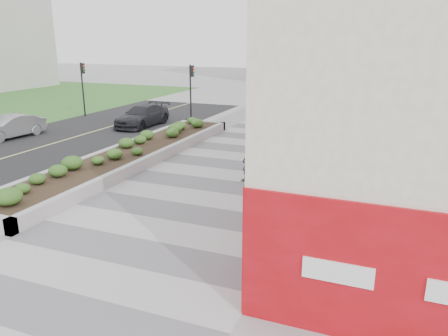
% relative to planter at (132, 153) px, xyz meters
% --- Properties ---
extents(ground, '(160.00, 160.00, 0.00)m').
position_rel_planter_xyz_m(ground, '(5.50, -7.00, -0.42)').
color(ground, gray).
rests_on(ground, ground).
extents(walkway, '(8.00, 36.00, 0.01)m').
position_rel_planter_xyz_m(walkway, '(5.50, -4.00, -0.41)').
color(walkway, '#A8A8AD').
rests_on(walkway, ground).
extents(building, '(6.04, 24.08, 8.00)m').
position_rel_planter_xyz_m(building, '(12.48, 1.98, 3.56)').
color(building, beige).
rests_on(building, ground).
extents(planter, '(3.00, 18.00, 0.90)m').
position_rel_planter_xyz_m(planter, '(0.00, 0.00, 0.00)').
color(planter, '#9E9EA0').
rests_on(planter, ground).
extents(street, '(10.00, 40.00, 0.00)m').
position_rel_planter_xyz_m(street, '(-6.50, 0.00, -0.42)').
color(street, black).
rests_on(street, ground).
extents(traffic_signal_near, '(0.33, 0.28, 4.20)m').
position_rel_planter_xyz_m(traffic_signal_near, '(-1.73, 10.50, 2.34)').
color(traffic_signal_near, black).
rests_on(traffic_signal_near, ground).
extents(traffic_signal_far, '(0.33, 0.28, 4.20)m').
position_rel_planter_xyz_m(traffic_signal_far, '(-10.93, 10.00, 2.34)').
color(traffic_signal_far, black).
rests_on(traffic_signal_far, ground).
extents(distant_bldg_north_l, '(16.00, 12.00, 20.00)m').
position_rel_planter_xyz_m(distant_bldg_north_l, '(0.50, 48.00, 9.58)').
color(distant_bldg_north_l, '#ADAAA3').
rests_on(distant_bldg_north_l, ground).
extents(manhole_cover, '(0.44, 0.44, 0.01)m').
position_rel_planter_xyz_m(manhole_cover, '(6.00, -4.00, -0.42)').
color(manhole_cover, '#595654').
rests_on(manhole_cover, ground).
extents(skateboarder, '(0.51, 0.75, 1.33)m').
position_rel_planter_xyz_m(skateboarder, '(6.44, -0.81, 0.26)').
color(skateboarder, beige).
rests_on(skateboarder, ground).
extents(car_silver, '(2.05, 4.50, 1.43)m').
position_rel_planter_xyz_m(car_silver, '(-10.00, 1.76, 0.30)').
color(car_silver, '#919498').
rests_on(car_silver, ground).
extents(car_dark, '(2.15, 5.09, 1.46)m').
position_rel_planter_xyz_m(car_dark, '(-4.47, 8.17, 0.31)').
color(car_dark, black).
rests_on(car_dark, ground).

